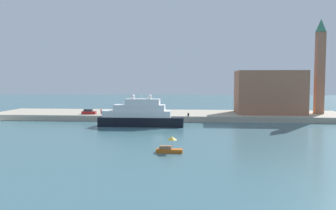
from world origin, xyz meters
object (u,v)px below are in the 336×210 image
parked_car (89,112)px  person_figure (101,111)px  harbor_building (269,92)px  mooring_bollard (188,114)px  bell_tower (320,63)px  large_yacht (140,115)px  small_motorboat (169,147)px

parked_car → person_figure: 3.70m
harbor_building → mooring_bollard: size_ratio=23.67×
harbor_building → parked_car: harbor_building is taller
bell_tower → mooring_bollard: size_ratio=33.78×
large_yacht → parked_car: (-18.15, 13.74, -0.51)m
small_motorboat → parked_car: (-28.61, 46.55, 1.43)m
small_motorboat → parked_car: size_ratio=1.02×
parked_car → mooring_bollard: bearing=-5.5°
mooring_bollard → harbor_building: bearing=23.3°
large_yacht → harbor_building: harbor_building is taller
small_motorboat → bell_tower: bearing=52.3°
bell_tower → small_motorboat: bearing=-127.7°
small_motorboat → harbor_building: bearing=63.7°
person_figure → mooring_bollard: person_figure is taller
large_yacht → bell_tower: 58.41m
large_yacht → mooring_bollard: large_yacht is taller
person_figure → parked_car: bearing=-165.6°
harbor_building → mooring_bollard: harbor_building is taller
small_motorboat → harbor_building: size_ratio=0.22×
small_motorboat → harbor_building: (26.84, 54.37, 7.42)m
harbor_building → parked_car: size_ratio=4.69×
bell_tower → harbor_building: bearing=179.4°
large_yacht → bell_tower: bell_tower is taller
large_yacht → small_motorboat: (10.45, -32.81, -1.94)m
harbor_building → mooring_bollard: 27.85m
bell_tower → person_figure: (-66.97, -6.74, -14.80)m
harbor_building → mooring_bollard: bearing=-156.7°
bell_tower → parked_car: bearing=-173.8°
harbor_building → bell_tower: 17.54m
harbor_building → parked_car: bearing=-172.0°
large_yacht → mooring_bollard: 16.45m
mooring_bollard → person_figure: bearing=171.9°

